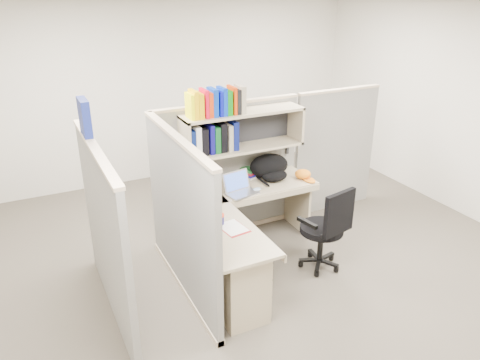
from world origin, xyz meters
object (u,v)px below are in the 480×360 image
backpack (272,168)px  task_chair (324,241)px  snack_canister (219,219)px  laptop (242,184)px  desk (241,254)px

backpack → task_chair: (0.13, -0.92, -0.53)m
snack_canister → task_chair: bearing=-8.8°
backpack → laptop: bearing=-137.3°
laptop → snack_canister: size_ratio=3.14×
desk → backpack: bearing=47.1°
desk → snack_canister: bearing=134.5°
desk → task_chair: bearing=-0.7°
laptop → task_chair: size_ratio=0.34×
snack_canister → task_chair: size_ratio=0.11×
backpack → task_chair: size_ratio=0.49×
laptop → task_chair: same height
snack_canister → task_chair: 1.22m
desk → task_chair: task_chair is taller
laptop → backpack: 0.55m
desk → laptop: bearing=63.1°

